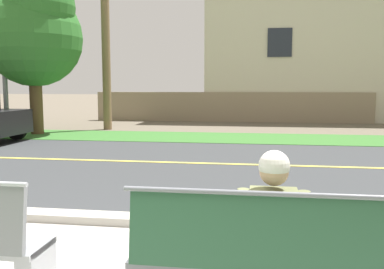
{
  "coord_description": "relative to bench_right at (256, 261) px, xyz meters",
  "views": [
    {
      "loc": [
        1.26,
        -2.49,
        1.71
      ],
      "look_at": [
        0.37,
        3.48,
        1.0
      ],
      "focal_mm": 39.06,
      "sensor_mm": 36.0,
      "label": 1
    }
  ],
  "objects": [
    {
      "name": "ground_plane",
      "position": [
        -1.29,
        7.59,
        -0.46
      ],
      "size": [
        140.0,
        140.0,
        0.0
      ],
      "primitive_type": "plane",
      "color": "#665B4C"
    },
    {
      "name": "curb_edge",
      "position": [
        -1.29,
        1.94,
        -0.4
      ],
      "size": [
        44.0,
        0.3,
        0.11
      ],
      "primitive_type": "cube",
      "color": "#ADA89E",
      "rests_on": "ground_plane"
    },
    {
      "name": "street_asphalt",
      "position": [
        -1.29,
        6.09,
        -0.45
      ],
      "size": [
        52.0,
        8.0,
        0.01
      ],
      "primitive_type": "cube",
      "color": "#383A3D",
      "rests_on": "ground_plane"
    },
    {
      "name": "road_centre_line",
      "position": [
        -1.29,
        6.09,
        -0.45
      ],
      "size": [
        48.0,
        0.14,
        0.01
      ],
      "primitive_type": "cube",
      "color": "#E0CC4C",
      "rests_on": "ground_plane"
    },
    {
      "name": "far_verge_grass",
      "position": [
        -1.29,
        10.72,
        -0.45
      ],
      "size": [
        48.0,
        2.8,
        0.02
      ],
      "primitive_type": "cube",
      "color": "#38702D",
      "rests_on": "ground_plane"
    },
    {
      "name": "bench_right",
      "position": [
        0.0,
        0.0,
        0.0
      ],
      "size": [
        1.85,
        0.48,
        1.01
      ],
      "color": "slate",
      "rests_on": "ground_plane"
    },
    {
      "name": "seated_person_olive",
      "position": [
        0.12,
        0.17,
        0.22
      ],
      "size": [
        0.52,
        0.68,
        1.25
      ],
      "color": "#47382D",
      "rests_on": "ground_plane"
    },
    {
      "name": "streetlamp",
      "position": [
        -8.45,
        10.51,
        3.7
      ],
      "size": [
        0.24,
        2.1,
        7.29
      ],
      "color": "gray",
      "rests_on": "ground_plane"
    },
    {
      "name": "shade_tree_left",
      "position": [
        -7.51,
        10.75,
        3.13
      ],
      "size": [
        3.35,
        3.35,
        5.52
      ],
      "color": "brown",
      "rests_on": "ground_plane"
    },
    {
      "name": "garden_wall",
      "position": [
        -1.17,
        16.95,
        0.24
      ],
      "size": [
        13.0,
        0.36,
        1.4
      ],
      "primitive_type": "cube",
      "color": "gray",
      "rests_on": "ground_plane"
    },
    {
      "name": "house_across_street",
      "position": [
        3.92,
        20.15,
        3.23
      ],
      "size": [
        13.66,
        6.91,
        7.28
      ],
      "color": "beige",
      "rests_on": "ground_plane"
    }
  ]
}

